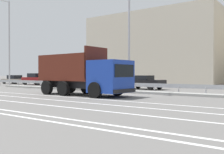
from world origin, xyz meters
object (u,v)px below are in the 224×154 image
(dump_truck, at_px, (93,78))
(median_road_sign, at_px, (72,75))
(parked_car_2, at_px, (64,80))
(street_lamp_0, at_px, (8,39))
(parked_car_1, at_px, (37,79))
(street_lamp_1, at_px, (128,38))
(parked_car_4, at_px, (144,82))
(parked_car_3, at_px, (105,80))
(parked_car_0, at_px, (14,79))

(dump_truck, bearing_deg, median_road_sign, -122.42)
(median_road_sign, height_order, parked_car_2, median_road_sign)
(street_lamp_0, bearing_deg, parked_car_1, 104.49)
(median_road_sign, bearing_deg, parked_car_1, 156.48)
(street_lamp_1, height_order, parked_car_4, street_lamp_1)
(parked_car_3, bearing_deg, parked_car_4, -95.34)
(parked_car_1, bearing_deg, parked_car_4, 89.94)
(street_lamp_1, distance_m, parked_car_4, 6.53)
(median_road_sign, height_order, parked_car_3, median_road_sign)
(street_lamp_0, xyz_separation_m, street_lamp_1, (17.30, -0.08, -1.21))
(parked_car_0, bearing_deg, parked_car_2, -95.32)
(parked_car_2, height_order, parked_car_4, parked_car_2)
(parked_car_4, bearing_deg, parked_car_0, -88.23)
(street_lamp_1, relative_size, parked_car_3, 2.12)
(street_lamp_0, relative_size, parked_car_2, 2.18)
(street_lamp_0, bearing_deg, parked_car_0, 142.18)
(dump_truck, bearing_deg, parked_car_3, -145.38)
(dump_truck, xyz_separation_m, parked_car_1, (-18.27, 9.42, -0.47))
(street_lamp_0, bearing_deg, dump_truck, -13.75)
(dump_truck, distance_m, street_lamp_1, 5.22)
(dump_truck, relative_size, parked_car_0, 1.69)
(parked_car_0, relative_size, parked_car_2, 0.94)
(dump_truck, height_order, parked_car_4, dump_truck)
(street_lamp_0, bearing_deg, parked_car_2, 48.27)
(street_lamp_0, height_order, parked_car_2, street_lamp_0)
(parked_car_0, relative_size, parked_car_3, 1.17)
(street_lamp_1, height_order, parked_car_1, street_lamp_1)
(parked_car_1, bearing_deg, parked_car_0, -92.88)
(median_road_sign, relative_size, parked_car_0, 0.59)
(dump_truck, distance_m, parked_car_4, 9.24)
(median_road_sign, height_order, parked_car_1, median_road_sign)
(parked_car_0, height_order, parked_car_3, parked_car_3)
(parked_car_0, bearing_deg, median_road_sign, -109.39)
(parked_car_3, bearing_deg, median_road_sign, -176.33)
(parked_car_0, distance_m, parked_car_4, 23.26)
(parked_car_0, bearing_deg, street_lamp_0, -129.84)
(parked_car_0, bearing_deg, parked_car_3, -91.94)
(street_lamp_1, bearing_deg, parked_car_1, 163.96)
(parked_car_0, bearing_deg, parked_car_1, -95.66)
(street_lamp_0, bearing_deg, median_road_sign, 0.14)
(median_road_sign, distance_m, street_lamp_1, 7.28)
(median_road_sign, height_order, street_lamp_0, street_lamp_0)
(parked_car_2, distance_m, parked_car_4, 11.51)
(parked_car_3, bearing_deg, parked_car_1, 93.41)
(dump_truck, height_order, parked_car_3, dump_truck)
(street_lamp_0, height_order, parked_car_0, street_lamp_0)
(parked_car_0, xyz_separation_m, parked_car_3, (17.79, 0.02, 0.11))
(dump_truck, relative_size, street_lamp_0, 0.73)
(street_lamp_0, relative_size, parked_car_3, 2.71)
(parked_car_0, xyz_separation_m, parked_car_2, (11.74, -0.68, 0.11))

